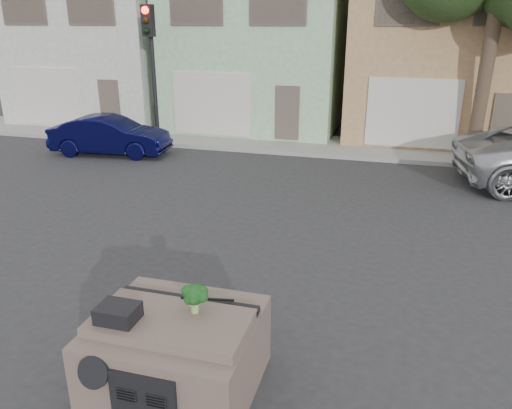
% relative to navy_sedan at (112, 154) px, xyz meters
% --- Properties ---
extents(ground_plane, '(120.00, 120.00, 0.00)m').
position_rel_navy_sedan_xyz_m(ground_plane, '(7.28, -7.48, 0.00)').
color(ground_plane, '#303033').
rests_on(ground_plane, ground).
extents(sidewalk, '(40.00, 3.00, 0.15)m').
position_rel_navy_sedan_xyz_m(sidewalk, '(7.28, 3.02, 0.07)').
color(sidewalk, gray).
rests_on(sidewalk, ground).
extents(townhouse_white, '(7.20, 8.20, 7.55)m').
position_rel_navy_sedan_xyz_m(townhouse_white, '(-3.72, 7.02, 3.77)').
color(townhouse_white, silver).
rests_on(townhouse_white, ground).
extents(townhouse_mint, '(7.20, 8.20, 7.55)m').
position_rel_navy_sedan_xyz_m(townhouse_mint, '(3.78, 7.02, 3.77)').
color(townhouse_mint, '#9ECB9B').
rests_on(townhouse_mint, ground).
extents(townhouse_tan, '(7.20, 8.20, 7.55)m').
position_rel_navy_sedan_xyz_m(townhouse_tan, '(11.28, 7.02, 3.77)').
color(townhouse_tan, tan).
rests_on(townhouse_tan, ground).
extents(navy_sedan, '(4.28, 1.91, 1.36)m').
position_rel_navy_sedan_xyz_m(navy_sedan, '(0.00, 0.00, 0.00)').
color(navy_sedan, '#070731').
rests_on(navy_sedan, ground).
extents(traffic_signal, '(0.40, 0.40, 5.10)m').
position_rel_navy_sedan_xyz_m(traffic_signal, '(0.78, 2.02, 2.55)').
color(traffic_signal, black).
rests_on(traffic_signal, ground).
extents(tree_near, '(4.40, 4.00, 8.50)m').
position_rel_navy_sedan_xyz_m(tree_near, '(12.28, 2.32, 4.25)').
color(tree_near, '#29401C').
rests_on(tree_near, ground).
extents(car_dashboard, '(2.00, 1.80, 1.12)m').
position_rel_navy_sedan_xyz_m(car_dashboard, '(7.28, -10.48, 0.56)').
color(car_dashboard, brown).
rests_on(car_dashboard, ground).
extents(instrument_hump, '(0.48, 0.38, 0.20)m').
position_rel_navy_sedan_xyz_m(instrument_hump, '(6.70, -10.83, 1.22)').
color(instrument_hump, black).
rests_on(instrument_hump, car_dashboard).
extents(wiper_arm, '(0.69, 0.15, 0.02)m').
position_rel_navy_sedan_xyz_m(wiper_arm, '(7.56, -10.10, 1.13)').
color(wiper_arm, black).
rests_on(wiper_arm, car_dashboard).
extents(broccoli, '(0.38, 0.38, 0.39)m').
position_rel_navy_sedan_xyz_m(broccoli, '(7.52, -10.42, 1.31)').
color(broccoli, '#113A13').
rests_on(broccoli, car_dashboard).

